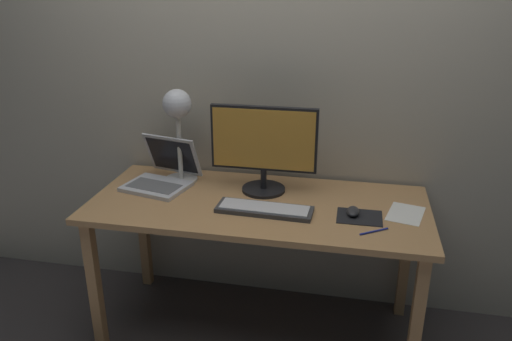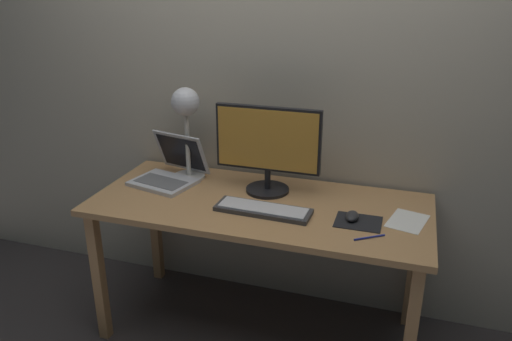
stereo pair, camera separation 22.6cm
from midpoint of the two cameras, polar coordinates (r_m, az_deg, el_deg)
ground_plane at (r=2.77m, az=2.78°, el=-17.73°), size 4.80×4.80×0.00m
back_wall at (r=2.58m, az=5.66°, el=11.36°), size 4.80×0.06×2.60m
desk at (r=2.41m, az=3.06°, el=-5.41°), size 1.60×0.70×0.74m
monitor at (r=2.41m, az=4.03°, el=2.85°), size 0.52×0.22×0.43m
keyboard_main at (r=2.27m, az=3.67°, el=-4.55°), size 0.45×0.16×0.03m
laptop at (r=2.62m, az=-7.22°, el=0.26°), size 0.37×0.38×0.24m
desk_lamp at (r=2.55m, az=-5.53°, el=6.52°), size 0.17×0.17×0.49m
mousepad at (r=2.25m, az=14.49°, el=-5.79°), size 0.20×0.16×0.00m
mouse at (r=2.25m, az=13.80°, el=-5.14°), size 0.06×0.10×0.03m
paper_sheet_by_keyboard at (r=2.32m, az=19.66°, el=-5.53°), size 0.19×0.24×0.00m
pen at (r=2.13m, az=15.88°, el=-7.46°), size 0.12×0.09×0.01m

